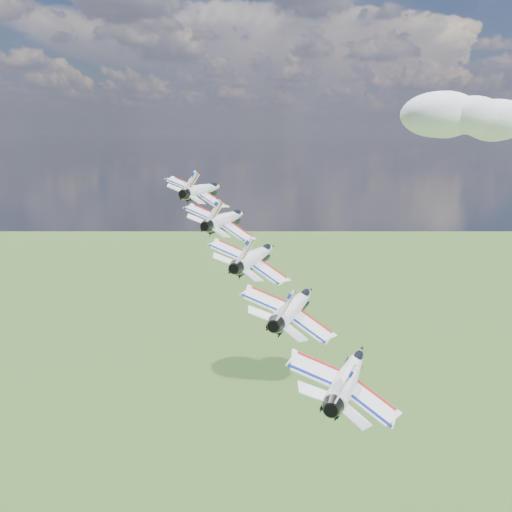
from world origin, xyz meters
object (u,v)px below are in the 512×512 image
(jet_2, at_px, (256,256))
(jet_4, at_px, (349,374))
(jet_0, at_px, (204,190))
(jet_3, at_px, (295,305))
(jet_1, at_px, (227,219))

(jet_2, relative_size, jet_4, 1.00)
(jet_2, bearing_deg, jet_0, 131.31)
(jet_2, bearing_deg, jet_4, -48.69)
(jet_2, relative_size, jet_3, 1.00)
(jet_0, distance_m, jet_4, 47.73)
(jet_2, distance_m, jet_3, 11.93)
(jet_0, bearing_deg, jet_4, -48.69)
(jet_1, xyz_separation_m, jet_4, (21.78, -26.89, -9.15))
(jet_1, relative_size, jet_3, 1.00)
(jet_2, bearing_deg, jet_3, -48.69)
(jet_0, distance_m, jet_1, 11.93)
(jet_3, xyz_separation_m, jet_4, (7.26, -8.96, -3.05))
(jet_1, bearing_deg, jet_2, -48.69)
(jet_3, distance_m, jet_4, 11.93)
(jet_1, height_order, jet_3, jet_1)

